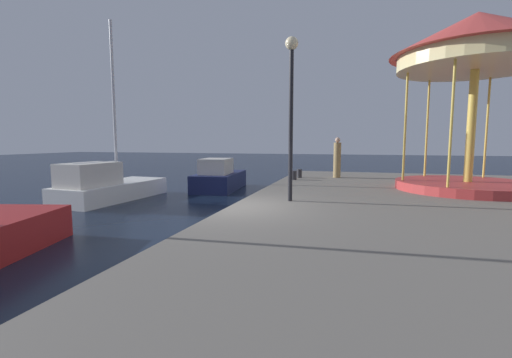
{
  "coord_description": "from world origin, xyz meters",
  "views": [
    {
      "loc": [
        3.12,
        -8.54,
        2.5
      ],
      "look_at": [
        -0.5,
        4.26,
        1.05
      ],
      "focal_mm": 24.29,
      "sensor_mm": 36.0,
      "label": 1
    }
  ],
  "objects": [
    {
      "name": "ground_plane",
      "position": [
        0.0,
        0.0,
        0.0
      ],
      "size": [
        120.0,
        120.0,
        0.0
      ],
      "primitive_type": "plane",
      "color": "black"
    },
    {
      "name": "sailboat_white",
      "position": [
        -6.88,
        3.67,
        0.63
      ],
      "size": [
        2.37,
        5.17,
        7.55
      ],
      "color": "white",
      "rests_on": "ground"
    },
    {
      "name": "motorboat_navy",
      "position": [
        -3.56,
        8.08,
        0.61
      ],
      "size": [
        2.29,
        4.32,
        1.64
      ],
      "color": "#19214C",
      "rests_on": "ground"
    },
    {
      "name": "carousel",
      "position": [
        6.96,
        4.96,
        5.31
      ],
      "size": [
        5.49,
        5.49,
        5.96
      ],
      "color": "#B23333",
      "rests_on": "quay_dock"
    },
    {
      "name": "lamp_post_mid_promenade",
      "position": [
        1.4,
        1.14,
        3.88
      ],
      "size": [
        0.36,
        0.36,
        4.54
      ],
      "color": "black",
      "rests_on": "quay_dock"
    },
    {
      "name": "bollard_north",
      "position": [
        0.68,
        7.57,
        1.0
      ],
      "size": [
        0.24,
        0.24,
        0.4
      ],
      "primitive_type": "cylinder",
      "color": "#2D2D33",
      "rests_on": "quay_dock"
    },
    {
      "name": "bollard_center",
      "position": [
        0.59,
        6.63,
        1.0
      ],
      "size": [
        0.24,
        0.24,
        0.4
      ],
      "primitive_type": "cylinder",
      "color": "#2D2D33",
      "rests_on": "quay_dock"
    },
    {
      "name": "person_by_the_water",
      "position": [
        2.38,
        8.11,
        1.69
      ],
      "size": [
        0.34,
        0.34,
        1.88
      ],
      "color": "#937A4C",
      "rests_on": "quay_dock"
    }
  ]
}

